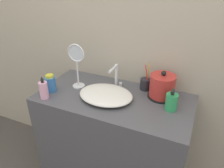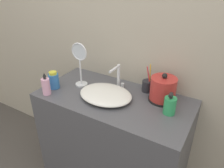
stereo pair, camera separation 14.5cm
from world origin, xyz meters
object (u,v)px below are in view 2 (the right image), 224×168
at_px(faucet, 118,76).
at_px(vanity_mirror, 80,61).
at_px(lotion_bottle, 170,105).
at_px(shampoo_bottle, 54,80).
at_px(electric_kettle, 163,90).
at_px(mouthwash_bottle, 46,86).
at_px(toothbrush_cup, 147,86).

distance_m(faucet, vanity_mirror, 0.29).
distance_m(lotion_bottle, shampoo_bottle, 0.83).
relative_size(electric_kettle, shampoo_bottle, 1.54).
bearing_deg(shampoo_bottle, faucet, 29.98).
bearing_deg(lotion_bottle, mouthwash_bottle, -165.18).
height_order(shampoo_bottle, vanity_mirror, vanity_mirror).
bearing_deg(faucet, mouthwash_bottle, -139.74).
height_order(lotion_bottle, shampoo_bottle, lotion_bottle).
bearing_deg(lotion_bottle, faucet, 164.84).
bearing_deg(mouthwash_bottle, toothbrush_cup, 33.98).
distance_m(toothbrush_cup, lotion_bottle, 0.29).
xyz_separation_m(faucet, shampoo_bottle, (-0.41, -0.23, -0.04)).
distance_m(shampoo_bottle, vanity_mirror, 0.24).
xyz_separation_m(faucet, mouthwash_bottle, (-0.39, -0.33, -0.04)).
height_order(electric_kettle, shampoo_bottle, electric_kettle).
bearing_deg(faucet, lotion_bottle, -15.16).
bearing_deg(lotion_bottle, vanity_mirror, 178.55).
bearing_deg(electric_kettle, vanity_mirror, -169.99).
height_order(faucet, electric_kettle, electric_kettle).
xyz_separation_m(toothbrush_cup, lotion_bottle, (0.22, -0.18, 0.01)).
bearing_deg(electric_kettle, shampoo_bottle, -161.85).
relative_size(faucet, lotion_bottle, 1.25).
height_order(faucet, mouthwash_bottle, faucet).
bearing_deg(electric_kettle, faucet, -178.57).
relative_size(electric_kettle, toothbrush_cup, 0.92).
height_order(lotion_bottle, vanity_mirror, vanity_mirror).
relative_size(shampoo_bottle, vanity_mirror, 0.39).
xyz_separation_m(faucet, lotion_bottle, (0.42, -0.11, -0.04)).
distance_m(faucet, shampoo_bottle, 0.47).
bearing_deg(mouthwash_bottle, vanity_mirror, 61.58).
bearing_deg(vanity_mirror, mouthwash_bottle, -118.42).
bearing_deg(electric_kettle, toothbrush_cup, 155.29).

